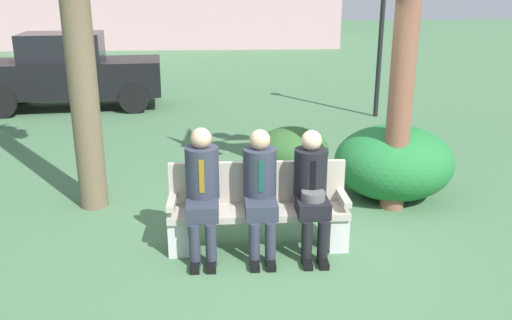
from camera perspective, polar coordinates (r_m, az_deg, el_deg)
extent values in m
plane|color=#47714B|center=(5.65, 3.43, -9.90)|extent=(80.00, 80.00, 0.00)
cube|color=#B7AD9E|center=(5.58, 0.26, -5.52)|extent=(1.86, 0.44, 0.07)
cube|color=#B7AD9E|center=(5.66, 0.13, -2.34)|extent=(1.86, 0.06, 0.45)
cube|color=#B7AD9E|center=(5.54, -8.96, -4.41)|extent=(0.08, 0.44, 0.06)
cube|color=#B7AD9E|center=(5.65, 9.30, -3.97)|extent=(0.08, 0.44, 0.06)
cube|color=silver|center=(5.68, -8.18, -7.76)|extent=(0.20, 0.37, 0.38)
cube|color=silver|center=(5.78, 8.54, -7.30)|extent=(0.20, 0.37, 0.38)
cube|color=#2D3342|center=(5.37, -5.71, -5.24)|extent=(0.32, 0.38, 0.16)
cylinder|color=#2D3342|center=(5.33, -6.55, -9.08)|extent=(0.11, 0.11, 0.45)
cylinder|color=#2D3342|center=(5.33, -4.81, -9.05)|extent=(0.11, 0.11, 0.45)
cube|color=black|center=(5.37, -6.50, -11.17)|extent=(0.09, 0.22, 0.07)
cube|color=black|center=(5.36, -4.76, -11.15)|extent=(0.09, 0.22, 0.07)
cylinder|color=#2D3342|center=(5.43, -5.75, -1.36)|extent=(0.34, 0.34, 0.54)
cube|color=olive|center=(5.27, -5.82, -1.75)|extent=(0.05, 0.01, 0.34)
sphere|color=tan|center=(5.33, -5.87, 2.33)|extent=(0.21, 0.21, 0.21)
cube|color=#2D3342|center=(5.38, 0.54, -5.11)|extent=(0.32, 0.38, 0.16)
cylinder|color=#2D3342|center=(5.33, -0.18, -8.95)|extent=(0.11, 0.11, 0.45)
cylinder|color=#2D3342|center=(5.34, 1.55, -8.90)|extent=(0.11, 0.11, 0.45)
cube|color=black|center=(5.37, -0.14, -11.05)|extent=(0.09, 0.22, 0.07)
cube|color=black|center=(5.38, 1.59, -10.99)|extent=(0.09, 0.22, 0.07)
cylinder|color=#2D3342|center=(5.45, 0.41, -1.38)|extent=(0.34, 0.34, 0.51)
cube|color=#144C3D|center=(5.28, 0.54, -1.76)|extent=(0.05, 0.01, 0.33)
sphere|color=tan|center=(5.34, 0.42, 2.17)|extent=(0.21, 0.21, 0.21)
cube|color=black|center=(5.44, 6.05, -4.95)|extent=(0.32, 0.38, 0.16)
cylinder|color=black|center=(5.39, 5.42, -8.75)|extent=(0.11, 0.11, 0.45)
cylinder|color=black|center=(5.41, 7.12, -8.68)|extent=(0.11, 0.11, 0.45)
cube|color=black|center=(5.42, 5.46, -10.83)|extent=(0.09, 0.22, 0.07)
cube|color=black|center=(5.45, 7.15, -10.75)|extent=(0.09, 0.22, 0.07)
cylinder|color=black|center=(5.51, 5.82, -1.34)|extent=(0.34, 0.34, 0.49)
cube|color=black|center=(5.35, 6.11, -1.72)|extent=(0.05, 0.01, 0.32)
sphere|color=beige|center=(5.41, 5.94, 2.08)|extent=(0.21, 0.21, 0.21)
cylinder|color=#585858|center=(5.38, 6.12, -3.80)|extent=(0.24, 0.24, 0.09)
cylinder|color=brown|center=(6.50, 15.51, 10.71)|extent=(0.29, 0.29, 3.78)
cylinder|color=brown|center=(6.61, -18.55, 13.57)|extent=(0.34, 0.34, 4.47)
ellipsoid|color=#227235|center=(7.14, 14.43, -0.22)|extent=(1.53, 1.40, 0.96)
ellipsoid|color=#2F6725|center=(7.38, 12.62, -1.07)|extent=(0.92, 0.84, 0.57)
ellipsoid|color=#2F5C2B|center=(7.94, 3.88, 1.09)|extent=(1.09, 1.00, 0.68)
cube|color=black|center=(12.85, -18.97, 8.32)|extent=(4.04, 1.96, 0.76)
cube|color=black|center=(12.79, -19.96, 11.27)|extent=(1.83, 1.53, 0.60)
cylinder|color=black|center=(13.53, -12.57, 7.67)|extent=(0.65, 0.21, 0.64)
cylinder|color=black|center=(12.00, -12.87, 6.37)|extent=(0.65, 0.21, 0.64)
cylinder|color=black|center=(13.94, -23.92, 6.86)|extent=(0.65, 0.21, 0.64)
cylinder|color=black|center=(12.46, -25.54, 5.48)|extent=(0.65, 0.21, 0.64)
cylinder|color=black|center=(11.53, 13.12, 12.18)|extent=(0.10, 0.10, 3.13)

